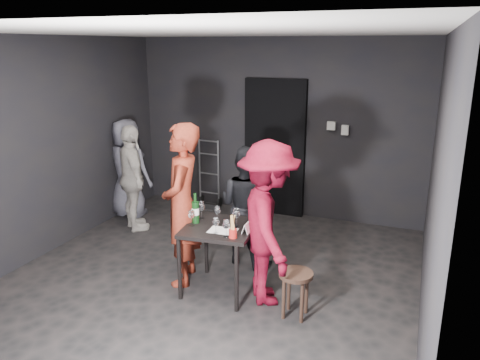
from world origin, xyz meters
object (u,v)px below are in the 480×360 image
at_px(tasting_table, 220,235).
at_px(bystander_cream, 132,178).
at_px(wine_bottle, 195,211).
at_px(breadstick_cup, 233,227).
at_px(hand_truck, 209,195).
at_px(server_red, 182,189).
at_px(woman_black, 246,207).
at_px(man_maroon, 269,213).
at_px(bystander_grey, 128,168).
at_px(stool, 296,282).

distance_m(tasting_table, bystander_cream, 2.21).
xyz_separation_m(wine_bottle, breadstick_cup, (0.53, -0.23, -0.01)).
distance_m(wine_bottle, breadstick_cup, 0.58).
height_order(hand_truck, wine_bottle, hand_truck).
height_order(server_red, woman_black, server_red).
bearing_deg(hand_truck, man_maroon, -50.01).
height_order(bystander_grey, breadstick_cup, bystander_grey).
height_order(tasting_table, bystander_cream, bystander_cream).
height_order(man_maroon, bystander_cream, man_maroon).
bearing_deg(woman_black, server_red, 69.44).
relative_size(hand_truck, bystander_cream, 0.73).
relative_size(hand_truck, bystander_grey, 0.73).
relative_size(hand_truck, breadstick_cup, 4.47).
height_order(server_red, breadstick_cup, server_red).
height_order(woman_black, man_maroon, man_maroon).
bearing_deg(woman_black, stool, 146.40).
bearing_deg(bystander_cream, server_red, -176.06).
relative_size(man_maroon, bystander_cream, 1.25).
height_order(tasting_table, stool, tasting_table).
relative_size(tasting_table, breadstick_cup, 2.99).
distance_m(stool, wine_bottle, 1.28).
bearing_deg(tasting_table, stool, -11.77).
relative_size(bystander_cream, breadstick_cup, 6.16).
xyz_separation_m(server_red, bystander_cream, (-1.39, 1.09, -0.31)).
bearing_deg(wine_bottle, tasting_table, -0.03).
relative_size(server_red, breadstick_cup, 8.62).
bearing_deg(man_maroon, tasting_table, 62.81).
relative_size(man_maroon, bystander_grey, 1.25).
relative_size(man_maroon, breadstick_cup, 7.68).
bearing_deg(breadstick_cup, bystander_cream, 146.69).
distance_m(hand_truck, breadstick_cup, 3.15).
bearing_deg(tasting_table, server_red, 171.56).
distance_m(woman_black, man_maroon, 0.95).
xyz_separation_m(tasting_table, man_maroon, (0.53, 0.02, 0.31)).
bearing_deg(breadstick_cup, stool, 4.01).
relative_size(hand_truck, wine_bottle, 3.41).
height_order(hand_truck, tasting_table, hand_truck).
bearing_deg(hand_truck, server_red, -68.05).
bearing_deg(bystander_grey, hand_truck, -138.07).
relative_size(hand_truck, tasting_table, 1.49).
height_order(stool, man_maroon, man_maroon).
bearing_deg(breadstick_cup, bystander_grey, 143.71).
bearing_deg(bystander_cream, wine_bottle, -174.14).
bearing_deg(hand_truck, stool, -47.33).
height_order(hand_truck, breadstick_cup, hand_truck).
bearing_deg(bystander_grey, breadstick_cup, 145.56).
relative_size(tasting_table, bystander_grey, 0.49).
height_order(server_red, bystander_grey, server_red).
xyz_separation_m(tasting_table, bystander_cream, (-1.87, 1.16, 0.12)).
bearing_deg(breadstick_cup, man_maroon, 41.45).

